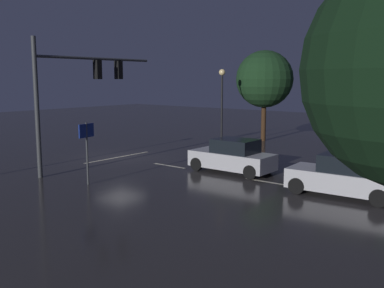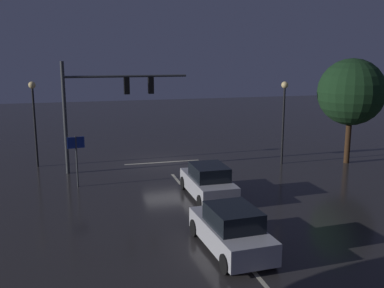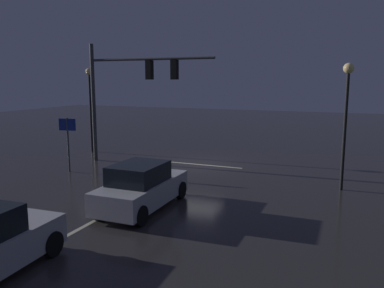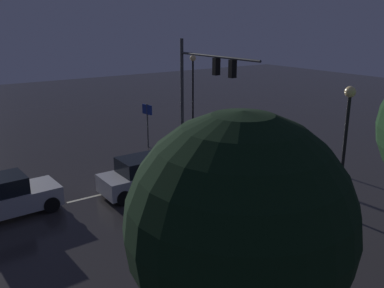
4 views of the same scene
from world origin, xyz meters
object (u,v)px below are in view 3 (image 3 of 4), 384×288
Objects in this scene: street_lamp_left_kerb at (346,103)px; street_lamp_right_kerb at (90,94)px; traffic_signal_assembly at (129,83)px; car_approaching at (141,187)px; route_sign at (68,133)px.

street_lamp_right_kerb is (15.40, -3.31, 0.03)m from street_lamp_left_kerb.
traffic_signal_assembly is at bearing -5.90° from street_lamp_left_kerb.
car_approaching is 7.33m from route_sign.
street_lamp_left_kerb is (-11.16, 1.15, -0.77)m from traffic_signal_assembly.
traffic_signal_assembly is 4.27m from route_sign.
route_sign reaches higher than car_approaching.
traffic_signal_assembly is at bearing 152.99° from street_lamp_right_kerb.
traffic_signal_assembly is 8.73m from car_approaching.
route_sign is (1.82, 2.96, -2.48)m from traffic_signal_assembly.
traffic_signal_assembly is at bearing -55.68° from car_approaching.
traffic_signal_assembly reaches higher than street_lamp_left_kerb.
car_approaching is 9.07m from street_lamp_left_kerb.
street_lamp_right_kerb is 5.93m from route_sign.
car_approaching is at bearing 135.02° from street_lamp_right_kerb.
traffic_signal_assembly reaches higher than street_lamp_right_kerb.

